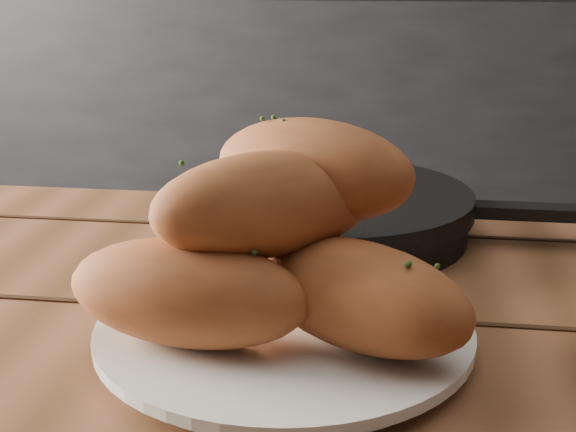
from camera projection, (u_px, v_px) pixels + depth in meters
The scene contains 4 objects.
counter at pixel (382, 140), 2.60m from camera, with size 2.80×0.60×0.90m, color black.
plate at pixel (284, 334), 0.56m from camera, with size 0.26×0.26×0.02m.
bread_rolls at pixel (282, 242), 0.54m from camera, with size 0.29×0.24×0.14m.
skillet at pixel (331, 212), 0.78m from camera, with size 0.42×0.28×0.05m.
Camera 1 is at (0.04, -0.87, 1.01)m, focal length 50.00 mm.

